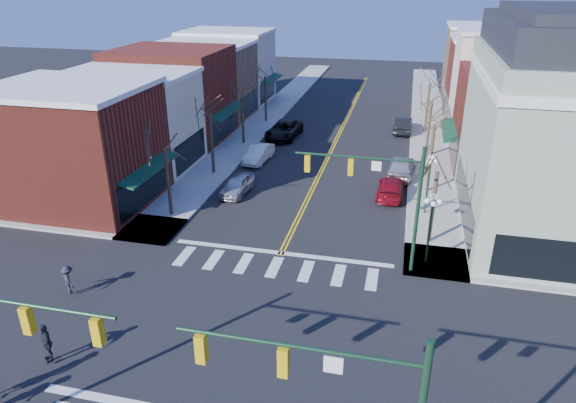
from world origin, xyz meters
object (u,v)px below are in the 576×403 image
Objects in this scene: car_left_mid at (258,154)px; car_left_far at (284,130)px; car_left_near at (237,185)px; car_right_mid at (401,166)px; car_right_far at (403,125)px; lamppost_midblock at (429,174)px; car_right_near at (391,188)px; lamppost_corner at (431,216)px; pedestrian_dark_b at (69,280)px; pedestrian_dark_a at (46,342)px.

car_left_far is (0.52, 7.23, 0.09)m from car_left_mid.
car_right_mid is at bearing 33.17° from car_left_near.
car_right_far is at bearing -86.01° from car_right_mid.
car_left_near is (-13.45, 0.60, -2.29)m from lamppost_midblock.
car_right_mid is at bearing 104.60° from lamppost_midblock.
car_right_near is 16.69m from car_right_far.
lamppost_corner is at bearing -90.00° from lamppost_midblock.
car_left_far is 16.39m from car_right_near.
car_right_near is at bearing -95.15° from pedestrian_dark_b.
lamppost_midblock is at bearing 2.18° from car_left_near.
car_right_far is (0.43, 16.69, 0.09)m from car_right_near.
lamppost_corner is 0.88× the size of car_right_mid.
pedestrian_dark_a reaches higher than car_right_near.
car_left_near is at bearing 152.16° from lamppost_corner.
lamppost_corner is 19.15m from pedestrian_dark_b.
car_right_near is at bearing 91.02° from car_right_far.
car_right_near is at bearing -44.29° from car_left_far.
lamppost_corner is 0.93× the size of car_right_near.
car_left_far is at bearing 94.32° from car_left_near.
car_right_mid reaches higher than car_left_mid.
car_right_far is (-1.99, 19.34, -2.20)m from lamppost_midblock.
car_right_near is (10.92, -12.22, -0.12)m from car_left_far.
car_right_far is (11.88, 11.70, 0.06)m from car_left_mid.
lamppost_corner is 9.74m from car_right_near.
car_left_near is 0.69× the size of car_left_far.
car_left_far is at bearing -60.80° from pedestrian_dark_b.
car_left_mid is 7.25m from car_left_far.
pedestrian_dark_b is at bearing 55.68° from car_right_mid.
car_left_mid is 0.75× the size of car_left_far.
car_left_near is 13.25m from car_right_mid.
car_right_far is at bearing -77.60° from pedestrian_dark_b.
lamppost_corner is 19.93m from car_left_mid.
pedestrian_dark_a is 5.02m from pedestrian_dark_b.
lamppost_midblock is at bearing -44.19° from car_left_far.
car_right_near is at bearing 132.38° from lamppost_midblock.
pedestrian_dark_a reaches higher than pedestrian_dark_b.
pedestrian_dark_b reaches higher than car_left_near.
pedestrian_dark_b is (-15.19, -16.39, 0.24)m from car_right_near.
car_right_mid is at bearing -89.76° from pedestrian_dark_b.
lamppost_midblock is at bearing 91.67° from pedestrian_dark_a.
pedestrian_dark_a is (-13.51, -37.63, 0.28)m from car_right_far.
lamppost_corner is at bearing -119.98° from pedestrian_dark_b.
car_right_near is at bearing 84.84° from car_right_mid.
car_left_near is at bearing -86.53° from car_left_far.
car_right_far is 36.58m from pedestrian_dark_b.
car_right_far is at bearing 112.19° from pedestrian_dark_a.
car_right_mid is 2.74× the size of pedestrian_dark_a.
car_left_mid is at bearing -21.94° from car_right_near.
pedestrian_dark_b reaches higher than car_right_far.
lamppost_corner is 1.01× the size of car_left_mid.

